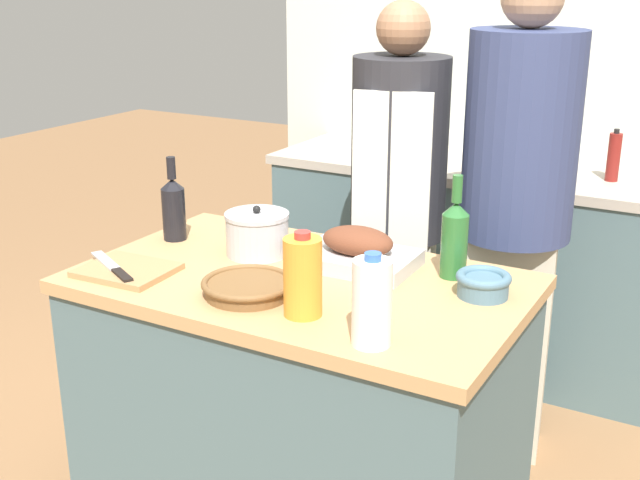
# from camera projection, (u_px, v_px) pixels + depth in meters

# --- Properties ---
(kitchen_island) EXTENTS (1.27, 0.77, 0.87)m
(kitchen_island) POSITION_uv_depth(u_px,v_px,m) (301.00, 411.00, 2.43)
(kitchen_island) COLOR #4C666B
(kitchen_island) RESTS_ON ground_plane
(back_counter) EXTENTS (1.76, 0.60, 0.90)m
(back_counter) POSITION_uv_depth(u_px,v_px,m) (467.00, 261.00, 3.64)
(back_counter) COLOR #4C666B
(back_counter) RESTS_ON ground_plane
(back_wall) EXTENTS (2.26, 0.10, 2.55)m
(back_wall) POSITION_uv_depth(u_px,v_px,m) (503.00, 69.00, 3.66)
(back_wall) COLOR silver
(back_wall) RESTS_ON ground_plane
(roasting_pan) EXTENTS (0.34, 0.24, 0.12)m
(roasting_pan) POSITION_uv_depth(u_px,v_px,m) (357.00, 252.00, 2.36)
(roasting_pan) COLOR #BCBCC1
(roasting_pan) RESTS_ON kitchen_island
(wicker_basket) EXTENTS (0.25, 0.25, 0.05)m
(wicker_basket) POSITION_uv_depth(u_px,v_px,m) (248.00, 287.00, 2.16)
(wicker_basket) COLOR brown
(wicker_basket) RESTS_ON kitchen_island
(cutting_board) EXTENTS (0.27, 0.22, 0.02)m
(cutting_board) POSITION_uv_depth(u_px,v_px,m) (127.00, 270.00, 2.32)
(cutting_board) COLOR #AD7F51
(cutting_board) RESTS_ON kitchen_island
(stock_pot) EXTENTS (0.20, 0.20, 0.16)m
(stock_pot) POSITION_uv_depth(u_px,v_px,m) (257.00, 234.00, 2.46)
(stock_pot) COLOR #B7B7BC
(stock_pot) RESTS_ON kitchen_island
(mixing_bowl) EXTENTS (0.15, 0.15, 0.07)m
(mixing_bowl) POSITION_uv_depth(u_px,v_px,m) (483.00, 283.00, 2.15)
(mixing_bowl) COLOR slate
(mixing_bowl) RESTS_ON kitchen_island
(juice_jug) EXTENTS (0.10, 0.10, 0.22)m
(juice_jug) POSITION_uv_depth(u_px,v_px,m) (303.00, 277.00, 2.01)
(juice_jug) COLOR orange
(juice_jug) RESTS_ON kitchen_island
(milk_jug) EXTENTS (0.09, 0.09, 0.23)m
(milk_jug) POSITION_uv_depth(u_px,v_px,m) (372.00, 302.00, 1.85)
(milk_jug) COLOR white
(milk_jug) RESTS_ON kitchen_island
(wine_bottle_green) EXTENTS (0.08, 0.08, 0.27)m
(wine_bottle_green) POSITION_uv_depth(u_px,v_px,m) (174.00, 207.00, 2.59)
(wine_bottle_green) COLOR black
(wine_bottle_green) RESTS_ON kitchen_island
(wine_bottle_dark) EXTENTS (0.08, 0.08, 0.30)m
(wine_bottle_dark) POSITION_uv_depth(u_px,v_px,m) (455.00, 237.00, 2.26)
(wine_bottle_dark) COLOR #28662D
(wine_bottle_dark) RESTS_ON kitchen_island
(wine_glass_left) EXTENTS (0.07, 0.07, 0.11)m
(wine_glass_left) POSITION_uv_depth(u_px,v_px,m) (248.00, 214.00, 2.62)
(wine_glass_left) COLOR silver
(wine_glass_left) RESTS_ON kitchen_island
(knife_chef) EXTENTS (0.26, 0.16, 0.01)m
(knife_chef) POSITION_uv_depth(u_px,v_px,m) (113.00, 267.00, 2.31)
(knife_chef) COLOR #B7B7BC
(knife_chef) RESTS_ON cutting_board
(stand_mixer) EXTENTS (0.18, 0.14, 0.32)m
(stand_mixer) POSITION_uv_depth(u_px,v_px,m) (381.00, 125.00, 3.64)
(stand_mixer) COLOR #333842
(stand_mixer) RESTS_ON back_counter
(condiment_bottle_tall) EXTENTS (0.05, 0.05, 0.21)m
(condiment_bottle_tall) POSITION_uv_depth(u_px,v_px,m) (614.00, 157.00, 3.18)
(condiment_bottle_tall) COLOR maroon
(condiment_bottle_tall) RESTS_ON back_counter
(condiment_bottle_short) EXTENTS (0.06, 0.06, 0.16)m
(condiment_bottle_short) POSITION_uv_depth(u_px,v_px,m) (549.00, 152.00, 3.38)
(condiment_bottle_short) COLOR #234C28
(condiment_bottle_short) RESTS_ON back_counter
(person_cook_aproned) EXTENTS (0.35, 0.37, 1.61)m
(person_cook_aproned) POSITION_uv_depth(u_px,v_px,m) (397.00, 206.00, 2.92)
(person_cook_aproned) COLOR beige
(person_cook_aproned) RESTS_ON ground_plane
(person_cook_guest) EXTENTS (0.38, 0.38, 1.73)m
(person_cook_guest) POSITION_uv_depth(u_px,v_px,m) (516.00, 202.00, 2.74)
(person_cook_guest) COLOR beige
(person_cook_guest) RESTS_ON ground_plane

